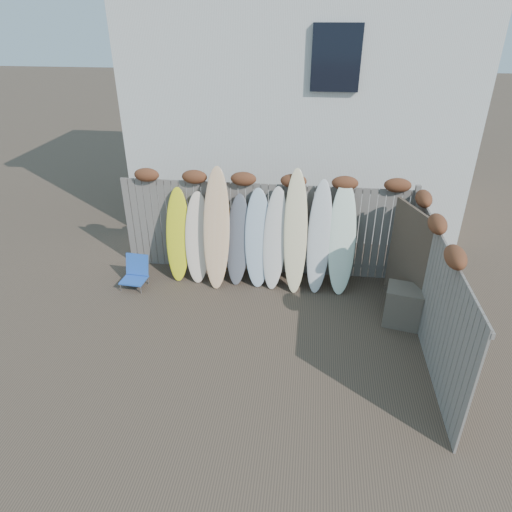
# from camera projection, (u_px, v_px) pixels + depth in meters

# --- Properties ---
(ground) EXTENTS (80.00, 80.00, 0.00)m
(ground) POSITION_uv_depth(u_px,v_px,m) (247.00, 338.00, 7.98)
(ground) COLOR #493A2D
(back_fence) EXTENTS (6.05, 0.28, 2.24)m
(back_fence) POSITION_uv_depth(u_px,v_px,m) (266.00, 221.00, 9.50)
(back_fence) COLOR slate
(back_fence) RESTS_ON ground
(right_fence) EXTENTS (0.28, 4.40, 2.24)m
(right_fence) POSITION_uv_depth(u_px,v_px,m) (433.00, 287.00, 7.33)
(right_fence) COLOR slate
(right_fence) RESTS_ON ground
(house) EXTENTS (8.50, 5.50, 6.33)m
(house) POSITION_uv_depth(u_px,v_px,m) (300.00, 90.00, 12.07)
(house) COLOR silver
(house) RESTS_ON ground
(beach_chair) EXTENTS (0.52, 0.55, 0.64)m
(beach_chair) POSITION_uv_depth(u_px,v_px,m) (136.00, 272.00, 9.40)
(beach_chair) COLOR blue
(beach_chair) RESTS_ON ground
(wooden_crate) EXTENTS (0.73, 0.65, 0.73)m
(wooden_crate) POSITION_uv_depth(u_px,v_px,m) (403.00, 306.00, 8.22)
(wooden_crate) COLOR brown
(wooden_crate) RESTS_ON ground
(lattice_panel) EXTENTS (0.54, 1.28, 2.03)m
(lattice_panel) POSITION_uv_depth(u_px,v_px,m) (409.00, 262.00, 8.33)
(lattice_panel) COLOR #403927
(lattice_panel) RESTS_ON ground
(surfboard_0) EXTENTS (0.54, 0.71, 1.90)m
(surfboard_0) POSITION_uv_depth(u_px,v_px,m) (178.00, 235.00, 9.47)
(surfboard_0) COLOR yellow
(surfboard_0) RESTS_ON ground
(surfboard_1) EXTENTS (0.57, 0.69, 1.84)m
(surfboard_1) POSITION_uv_depth(u_px,v_px,m) (198.00, 238.00, 9.41)
(surfboard_1) COLOR beige
(surfboard_1) RESTS_ON ground
(surfboard_2) EXTENTS (0.58, 0.86, 2.39)m
(surfboard_2) POSITION_uv_depth(u_px,v_px,m) (217.00, 229.00, 9.16)
(surfboard_2) COLOR #DAB178
(surfboard_2) RESTS_ON ground
(surfboard_3) EXTENTS (0.50, 0.68, 1.83)m
(surfboard_3) POSITION_uv_depth(u_px,v_px,m) (238.00, 240.00, 9.34)
(surfboard_3) COLOR #5A5C66
(surfboard_3) RESTS_ON ground
(surfboard_4) EXTENTS (0.60, 0.75, 1.96)m
(surfboard_4) POSITION_uv_depth(u_px,v_px,m) (258.00, 238.00, 9.25)
(surfboard_4) COLOR #A2B5C6
(surfboard_4) RESTS_ON ground
(surfboard_5) EXTENTS (0.53, 0.75, 2.02)m
(surfboard_5) POSITION_uv_depth(u_px,v_px,m) (275.00, 239.00, 9.17)
(surfboard_5) COLOR silver
(surfboard_5) RESTS_ON ground
(surfboard_6) EXTENTS (0.53, 0.87, 2.40)m
(surfboard_6) POSITION_uv_depth(u_px,v_px,m) (296.00, 232.00, 9.01)
(surfboard_6) COLOR beige
(surfboard_6) RESTS_ON ground
(surfboard_7) EXTENTS (0.52, 0.80, 2.19)m
(surfboard_7) POSITION_uv_depth(u_px,v_px,m) (319.00, 237.00, 9.04)
(surfboard_7) COLOR silver
(surfboard_7) RESTS_ON ground
(surfboard_8) EXTENTS (0.56, 0.79, 2.19)m
(surfboard_8) POSITION_uv_depth(u_px,v_px,m) (342.00, 239.00, 8.98)
(surfboard_8) COLOR white
(surfboard_8) RESTS_ON ground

